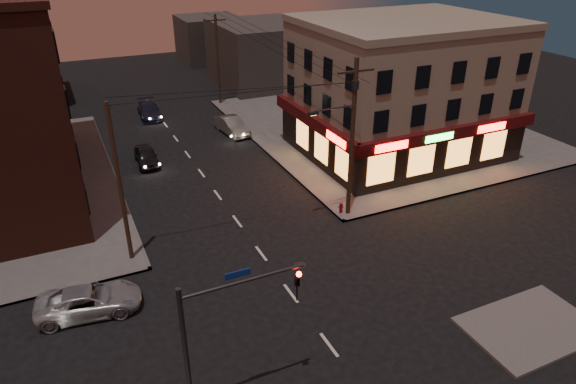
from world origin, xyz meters
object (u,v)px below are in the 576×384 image
suv_cross (89,301)px  sedan_near (146,156)px  sedan_mid (232,126)px  sedan_far (149,110)px  fire_hydrant (341,207)px

suv_cross → sedan_near: bearing=-12.0°
sedan_mid → suv_cross: bearing=-132.9°
sedan_far → fire_hydrant: 25.87m
fire_hydrant → sedan_far: bearing=106.4°
sedan_mid → fire_hydrant: size_ratio=6.28×
suv_cross → sedan_mid: (14.35, 20.26, 0.08)m
sedan_near → sedan_far: sedan_far is taller
sedan_near → fire_hydrant: sedan_near is taller
sedan_mid → fire_hydrant: sedan_mid is taller
suv_cross → sedan_near: sedan_near is taller
sedan_far → fire_hydrant: (7.29, -24.82, -0.15)m
suv_cross → sedan_near: (5.98, 16.62, 0.00)m
sedan_near → sedan_far: (2.51, 11.38, 0.02)m
sedan_near → fire_hydrant: (9.80, -13.44, -0.13)m
sedan_near → sedan_far: size_ratio=0.83×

